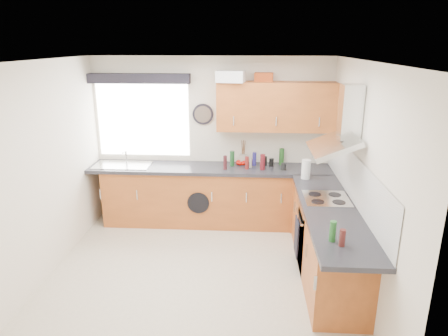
# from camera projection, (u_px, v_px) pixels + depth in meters

# --- Properties ---
(ground_plane) EXTENTS (3.60, 3.60, 0.00)m
(ground_plane) POSITION_uv_depth(u_px,v_px,m) (199.00, 276.00, 4.79)
(ground_plane) COLOR beige
(ceiling) EXTENTS (3.60, 3.60, 0.02)m
(ceiling) POSITION_uv_depth(u_px,v_px,m) (194.00, 61.00, 4.04)
(ceiling) COLOR white
(ceiling) RESTS_ON wall_back
(wall_back) EXTENTS (3.60, 0.02, 2.50)m
(wall_back) POSITION_uv_depth(u_px,v_px,m) (212.00, 140.00, 6.13)
(wall_back) COLOR silver
(wall_back) RESTS_ON ground_plane
(wall_front) EXTENTS (3.60, 0.02, 2.50)m
(wall_front) POSITION_uv_depth(u_px,v_px,m) (162.00, 263.00, 2.70)
(wall_front) COLOR silver
(wall_front) RESTS_ON ground_plane
(wall_left) EXTENTS (0.02, 3.60, 2.50)m
(wall_left) POSITION_uv_depth(u_px,v_px,m) (39.00, 174.00, 4.53)
(wall_left) COLOR silver
(wall_left) RESTS_ON ground_plane
(wall_right) EXTENTS (0.02, 3.60, 2.50)m
(wall_right) POSITION_uv_depth(u_px,v_px,m) (362.00, 181.00, 4.31)
(wall_right) COLOR silver
(wall_right) RESTS_ON ground_plane
(window) EXTENTS (1.40, 0.02, 1.10)m
(window) POSITION_uv_depth(u_px,v_px,m) (143.00, 120.00, 6.10)
(window) COLOR silver
(window) RESTS_ON wall_back
(window_blind) EXTENTS (1.50, 0.18, 0.14)m
(window_blind) POSITION_uv_depth(u_px,v_px,m) (139.00, 78.00, 5.82)
(window_blind) COLOR black
(window_blind) RESTS_ON wall_back
(splashback) EXTENTS (0.01, 3.00, 0.54)m
(splashback) POSITION_uv_depth(u_px,v_px,m) (354.00, 178.00, 4.62)
(splashback) COLOR white
(splashback) RESTS_ON wall_right
(base_cab_back) EXTENTS (3.00, 0.58, 0.86)m
(base_cab_back) POSITION_uv_depth(u_px,v_px,m) (204.00, 196.00, 6.11)
(base_cab_back) COLOR #93491D
(base_cab_back) RESTS_ON ground_plane
(base_cab_corner) EXTENTS (0.60, 0.60, 0.86)m
(base_cab_corner) POSITION_uv_depth(u_px,v_px,m) (310.00, 199.00, 6.00)
(base_cab_corner) COLOR #93491D
(base_cab_corner) RESTS_ON ground_plane
(base_cab_right) EXTENTS (0.58, 2.10, 0.86)m
(base_cab_right) POSITION_uv_depth(u_px,v_px,m) (326.00, 242.00, 4.72)
(base_cab_right) COLOR #93491D
(base_cab_right) RESTS_ON ground_plane
(worktop_back) EXTENTS (3.60, 0.62, 0.05)m
(worktop_back) POSITION_uv_depth(u_px,v_px,m) (210.00, 168.00, 5.96)
(worktop_back) COLOR black
(worktop_back) RESTS_ON base_cab_back
(worktop_right) EXTENTS (0.62, 2.42, 0.05)m
(worktop_right) POSITION_uv_depth(u_px,v_px,m) (331.00, 211.00, 4.44)
(worktop_right) COLOR black
(worktop_right) RESTS_ON base_cab_right
(sink) EXTENTS (0.84, 0.46, 0.10)m
(sink) POSITION_uv_depth(u_px,v_px,m) (122.00, 163.00, 6.02)
(sink) COLOR silver
(sink) RESTS_ON worktop_back
(oven) EXTENTS (0.56, 0.58, 0.85)m
(oven) POSITION_uv_depth(u_px,v_px,m) (323.00, 236.00, 4.86)
(oven) COLOR black
(oven) RESTS_ON ground_plane
(hob_plate) EXTENTS (0.52, 0.52, 0.01)m
(hob_plate) POSITION_uv_depth(u_px,v_px,m) (326.00, 199.00, 4.71)
(hob_plate) COLOR silver
(hob_plate) RESTS_ON worktop_right
(extractor_hood) EXTENTS (0.52, 0.78, 0.66)m
(extractor_hood) POSITION_uv_depth(u_px,v_px,m) (341.00, 128.00, 4.45)
(extractor_hood) COLOR silver
(extractor_hood) RESTS_ON wall_right
(upper_cabinets) EXTENTS (1.70, 0.35, 0.70)m
(upper_cabinets) POSITION_uv_depth(u_px,v_px,m) (276.00, 107.00, 5.74)
(upper_cabinets) COLOR #93491D
(upper_cabinets) RESTS_ON wall_back
(washing_machine) EXTENTS (0.60, 0.58, 0.88)m
(washing_machine) POSITION_uv_depth(u_px,v_px,m) (201.00, 195.00, 6.12)
(washing_machine) COLOR silver
(washing_machine) RESTS_ON ground_plane
(wall_clock) EXTENTS (0.31, 0.04, 0.31)m
(wall_clock) POSITION_uv_depth(u_px,v_px,m) (203.00, 114.00, 5.98)
(wall_clock) COLOR black
(wall_clock) RESTS_ON wall_back
(casserole) EXTENTS (0.42, 0.32, 0.16)m
(casserole) POSITION_uv_depth(u_px,v_px,m) (231.00, 76.00, 5.55)
(casserole) COLOR silver
(casserole) RESTS_ON upper_cabinets
(storage_box) EXTENTS (0.28, 0.24, 0.12)m
(storage_box) POSITION_uv_depth(u_px,v_px,m) (264.00, 77.00, 5.72)
(storage_box) COLOR #AE4116
(storage_box) RESTS_ON upper_cabinets
(utensil_pot) EXTENTS (0.13, 0.13, 0.15)m
(utensil_pot) POSITION_uv_depth(u_px,v_px,m) (243.00, 159.00, 6.09)
(utensil_pot) COLOR gray
(utensil_pot) RESTS_ON worktop_back
(kitchen_roll) EXTENTS (0.12, 0.12, 0.26)m
(kitchen_roll) POSITION_uv_depth(u_px,v_px,m) (306.00, 169.00, 5.40)
(kitchen_roll) COLOR silver
(kitchen_roll) RESTS_ON worktop_right
(tomato_cluster) EXTENTS (0.16, 0.16, 0.06)m
(tomato_cluster) POSITION_uv_depth(u_px,v_px,m) (241.00, 162.00, 6.05)
(tomato_cluster) COLOR #C00D03
(tomato_cluster) RESTS_ON worktop_back
(jar_0) EXTENTS (0.07, 0.07, 0.23)m
(jar_0) POSITION_uv_depth(u_px,v_px,m) (232.00, 159.00, 5.96)
(jar_0) COLOR #17411D
(jar_0) RESTS_ON worktop_back
(jar_1) EXTENTS (0.04, 0.04, 0.14)m
(jar_1) POSITION_uv_depth(u_px,v_px,m) (265.00, 161.00, 5.99)
(jar_1) COLOR black
(jar_1) RESTS_ON worktop_back
(jar_2) EXTENTS (0.07, 0.07, 0.23)m
(jar_2) POSITION_uv_depth(u_px,v_px,m) (263.00, 162.00, 5.78)
(jar_2) COLOR #551218
(jar_2) RESTS_ON worktop_back
(jar_3) EXTENTS (0.07, 0.07, 0.25)m
(jar_3) POSITION_uv_depth(u_px,v_px,m) (282.00, 157.00, 6.02)
(jar_3) COLOR #1E4A1A
(jar_3) RESTS_ON worktop_back
(jar_4) EXTENTS (0.07, 0.07, 0.10)m
(jar_4) POSITION_uv_depth(u_px,v_px,m) (284.00, 167.00, 5.78)
(jar_4) COLOR black
(jar_4) RESTS_ON worktop_back
(jar_5) EXTENTS (0.04, 0.04, 0.09)m
(jar_5) POSITION_uv_depth(u_px,v_px,m) (253.00, 162.00, 6.04)
(jar_5) COLOR #451918
(jar_5) RESTS_ON worktop_back
(jar_6) EXTENTS (0.05, 0.05, 0.20)m
(jar_6) POSITION_uv_depth(u_px,v_px,m) (225.00, 163.00, 5.80)
(jar_6) COLOR #3B1518
(jar_6) RESTS_ON worktop_back
(jar_7) EXTENTS (0.06, 0.06, 0.20)m
(jar_7) POSITION_uv_depth(u_px,v_px,m) (254.00, 159.00, 6.00)
(jar_7) COLOR navy
(jar_7) RESTS_ON worktop_back
(jar_8) EXTENTS (0.07, 0.07, 0.12)m
(jar_8) POSITION_uv_depth(u_px,v_px,m) (271.00, 162.00, 5.97)
(jar_8) COLOR black
(jar_8) RESTS_ON worktop_back
(jar_9) EXTENTS (0.04, 0.04, 0.14)m
(jar_9) POSITION_uv_depth(u_px,v_px,m) (251.00, 163.00, 5.88)
(jar_9) COLOR #9D9486
(jar_9) RESTS_ON worktop_back
(jar_10) EXTENTS (0.06, 0.06, 0.18)m
(jar_10) POSITION_uv_depth(u_px,v_px,m) (247.00, 163.00, 5.82)
(jar_10) COLOR maroon
(jar_10) RESTS_ON worktop_back
(bottle_0) EXTENTS (0.06, 0.06, 0.16)m
(bottle_0) POSITION_uv_depth(u_px,v_px,m) (342.00, 238.00, 3.61)
(bottle_0) COLOR #4C1D1B
(bottle_0) RESTS_ON worktop_right
(bottle_1) EXTENTS (0.06, 0.06, 0.20)m
(bottle_1) POSITION_uv_depth(u_px,v_px,m) (333.00, 231.00, 3.69)
(bottle_1) COLOR #205A24
(bottle_1) RESTS_ON worktop_right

